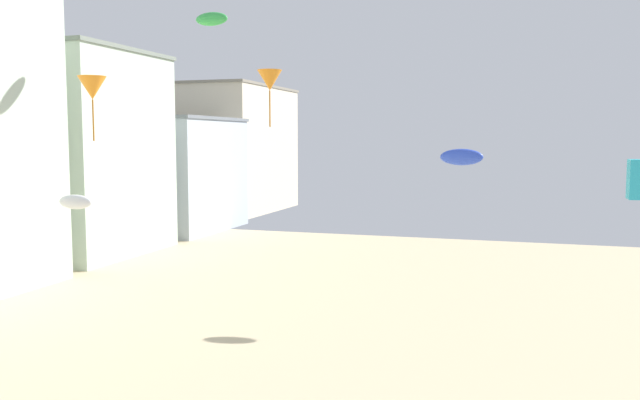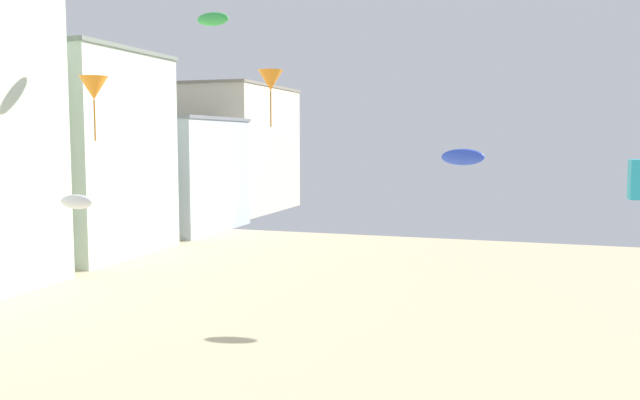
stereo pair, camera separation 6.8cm
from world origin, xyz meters
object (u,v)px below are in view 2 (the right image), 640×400
kite_green_parafoil_2 (213,19)px  kite_orange_delta (94,88)px  kite_blue_parafoil (463,157)px  kite_orange_delta_2 (271,80)px  kite_white_parafoil (77,202)px

kite_green_parafoil_2 → kite_orange_delta: bearing=-168.3°
kite_blue_parafoil → kite_green_parafoil_2: size_ratio=1.23×
kite_blue_parafoil → kite_green_parafoil_2: 14.63m
kite_orange_delta_2 → kite_green_parafoil_2: (-4.81, 4.12, 3.57)m
kite_green_parafoil_2 → kite_blue_parafoil: bearing=15.3°
kite_orange_delta → kite_orange_delta_2: bearing=-14.1°
kite_white_parafoil → kite_green_parafoil_2: kite_green_parafoil_2 is taller
kite_blue_parafoil → kite_orange_delta: 19.63m
kite_blue_parafoil → kite_orange_delta_2: size_ratio=0.88×
kite_white_parafoil → kite_orange_delta: bearing=117.8°
kite_blue_parafoil → kite_green_parafoil_2: (-12.38, -3.39, 7.04)m
kite_blue_parafoil → kite_orange_delta: bearing=-165.9°
kite_blue_parafoil → kite_white_parafoil: kite_blue_parafoil is taller
kite_blue_parafoil → kite_white_parafoil: bearing=-148.4°
kite_orange_delta → kite_orange_delta_2: 11.50m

